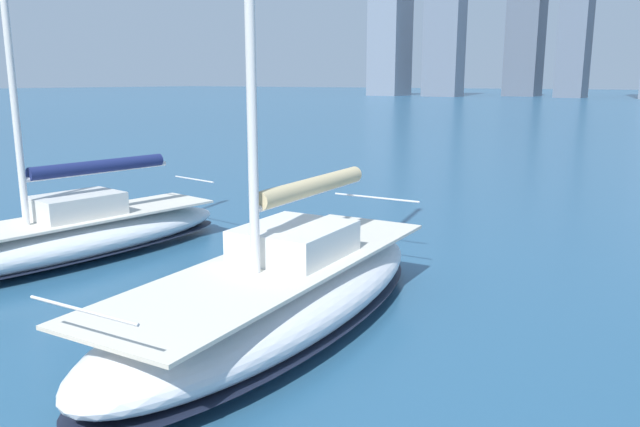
# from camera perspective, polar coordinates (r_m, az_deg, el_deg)

# --- Properties ---
(sailboat_tan) EXTENTS (3.46, 9.13, 13.22)m
(sailboat_tan) POSITION_cam_1_polar(r_m,az_deg,el_deg) (11.04, -3.71, -7.05)
(sailboat_tan) COLOR white
(sailboat_tan) RESTS_ON ground
(sailboat_navy) EXTENTS (3.33, 9.53, 9.91)m
(sailboat_navy) POSITION_cam_1_polar(r_m,az_deg,el_deg) (16.36, -22.74, -1.99)
(sailboat_navy) COLOR silver
(sailboat_navy) RESTS_ON ground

